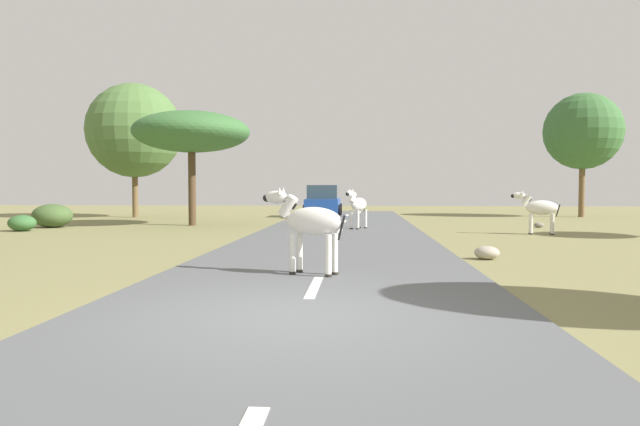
# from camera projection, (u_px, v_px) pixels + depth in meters

# --- Properties ---
(ground_plane) EXTENTS (90.00, 90.00, 0.00)m
(ground_plane) POSITION_uv_depth(u_px,v_px,m) (291.00, 319.00, 7.09)
(ground_plane) COLOR olive
(road) EXTENTS (6.00, 64.00, 0.05)m
(road) POSITION_uv_depth(u_px,v_px,m) (302.00, 317.00, 7.08)
(road) COLOR #56595B
(road) RESTS_ON ground_plane
(lane_markings) EXTENTS (0.16, 56.00, 0.01)m
(lane_markings) POSITION_uv_depth(u_px,v_px,m) (292.00, 335.00, 6.08)
(lane_markings) COLOR silver
(lane_markings) RESTS_ON road
(zebra_0) EXTENTS (0.95, 1.55, 1.56)m
(zebra_0) POSITION_uv_depth(u_px,v_px,m) (358.00, 205.00, 21.90)
(zebra_0) COLOR silver
(zebra_0) RESTS_ON road
(zebra_1) EXTENTS (1.63, 0.63, 1.55)m
(zebra_1) POSITION_uv_depth(u_px,v_px,m) (539.00, 208.00, 19.89)
(zebra_1) COLOR silver
(zebra_1) RESTS_ON ground_plane
(zebra_2) EXTENTS (1.62, 0.88, 1.60)m
(zebra_2) POSITION_uv_depth(u_px,v_px,m) (309.00, 222.00, 10.39)
(zebra_2) COLOR silver
(zebra_2) RESTS_ON road
(car_0) EXTENTS (2.04, 4.35, 1.74)m
(car_0) POSITION_uv_depth(u_px,v_px,m) (323.00, 202.00, 31.87)
(car_0) COLOR #1E479E
(car_0) RESTS_ON road
(tree_0) EXTENTS (5.19, 5.19, 7.41)m
(tree_0) POSITION_uv_depth(u_px,v_px,m) (134.00, 131.00, 31.39)
(tree_0) COLOR brown
(tree_0) RESTS_ON ground_plane
(tree_1) EXTENTS (4.26, 4.26, 6.94)m
(tree_1) POSITION_uv_depth(u_px,v_px,m) (583.00, 132.00, 31.73)
(tree_1) COLOR brown
(tree_1) RESTS_ON ground_plane
(tree_4) EXTENTS (5.04, 5.04, 4.94)m
(tree_4) POSITION_uv_depth(u_px,v_px,m) (192.00, 132.00, 24.55)
(tree_4) COLOR #4C3823
(tree_4) RESTS_ON ground_plane
(bush_2) EXTENTS (1.02, 0.92, 0.61)m
(bush_2) POSITION_uv_depth(u_px,v_px,m) (22.00, 223.00, 21.46)
(bush_2) COLOR #386633
(bush_2) RESTS_ON ground_plane
(bush_4) EXTENTS (1.62, 1.46, 0.97)m
(bush_4) POSITION_uv_depth(u_px,v_px,m) (52.00, 216.00, 23.42)
(bush_4) COLOR #425B2D
(bush_4) RESTS_ON ground_plane
(rock_0) EXTENTS (0.57, 0.49, 0.31)m
(rock_0) POSITION_uv_depth(u_px,v_px,m) (487.00, 253.00, 12.97)
(rock_0) COLOR #A89E8C
(rock_0) RESTS_ON ground_plane
(rock_1) EXTENTS (0.39, 0.29, 0.22)m
(rock_1) POSITION_uv_depth(u_px,v_px,m) (539.00, 225.00, 23.36)
(rock_1) COLOR gray
(rock_1) RESTS_ON ground_plane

